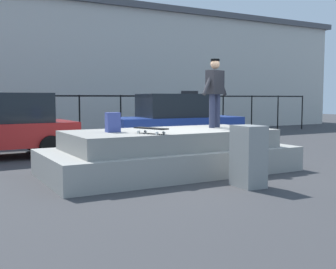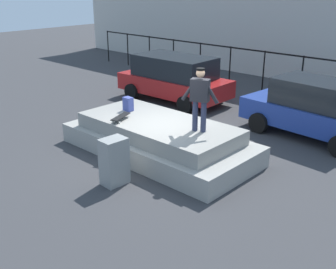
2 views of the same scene
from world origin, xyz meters
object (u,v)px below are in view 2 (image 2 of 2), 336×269
Objects in this scene: skateboard at (121,117)px; skateboarder at (200,95)px; utility_box at (114,162)px; car_red_hatchback_near at (174,77)px; backpack at (128,104)px; car_blue_sedan_mid at (315,109)px.

skateboarder is at bearing 20.83° from skateboard.
utility_box is at bearing -46.15° from skateboard.
skateboard is 5.45m from car_red_hatchback_near.
car_blue_sedan_mid is at bearing -130.35° from backpack.
skateboard is 1.96× the size of backpack.
car_red_hatchback_near reaches higher than utility_box.
skateboarder is 4.00× the size of backpack.
backpack is 0.09× the size of car_red_hatchback_near.
car_red_hatchback_near is 1.02× the size of car_blue_sedan_mid.
skateboard is at bearing -159.17° from skateboarder.
car_red_hatchback_near is 5.80m from car_blue_sedan_mid.
skateboard is 0.69× the size of utility_box.
car_blue_sedan_mid is (1.28, 3.99, -0.98)m from skateboarder.
utility_box is at bearing -109.79° from skateboarder.
car_blue_sedan_mid is 3.89× the size of utility_box.
skateboarder is 2.04× the size of skateboard.
backpack is 0.09× the size of car_blue_sedan_mid.
car_blue_sedan_mid is at bearing 72.24° from skateboarder.
car_blue_sedan_mid is at bearing 74.51° from utility_box.
skateboard is at bearing 136.83° from utility_box.
skateboarder is 6.16m from car_red_hatchback_near.
car_red_hatchback_near is (-1.91, 4.14, -0.20)m from backpack.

